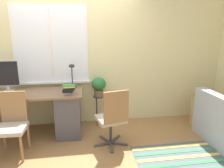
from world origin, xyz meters
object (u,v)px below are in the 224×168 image
office_chair_swivel (112,118)px  potted_plant (99,85)px  book_stack (69,89)px  plant_stand (99,100)px  keyboard (3,96)px  mouse (20,95)px  desk_chair_wooden (12,123)px  desk_lamp (72,72)px  monitor (7,76)px

office_chair_swivel → potted_plant: (-0.13, 0.82, 0.30)m
book_stack → plant_stand: size_ratio=0.36×
office_chair_swivel → plant_stand: bearing=-94.9°
keyboard → office_chair_swivel: office_chair_swivel is taller
book_stack → potted_plant: 0.68m
book_stack → plant_stand: bearing=39.6°
mouse → desk_chair_wooden: bearing=-94.3°
desk_lamp → potted_plant: bearing=4.6°
desk_lamp → plant_stand: 0.73m
office_chair_swivel → plant_stand: office_chair_swivel is taller
desk_lamp → office_chair_swivel: bearing=-52.2°
monitor → plant_stand: bearing=5.2°
monitor → office_chair_swivel: size_ratio=0.56×
book_stack → mouse: bearing=178.5°
plant_stand → book_stack: bearing=-140.4°
monitor → desk_chair_wooden: size_ratio=0.58×
office_chair_swivel → desk_chair_wooden: bearing=-14.9°
mouse → desk_lamp: size_ratio=0.16×
desk_chair_wooden → potted_plant: 1.56m
desk_chair_wooden → plant_stand: bearing=32.8°
mouse → potted_plant: potted_plant is taller
plant_stand → office_chair_swivel: bearing=-80.8°
monitor → desk_lamp: (1.05, 0.10, 0.01)m
keyboard → plant_stand: keyboard is taller
desk_lamp → office_chair_swivel: 1.14m
plant_stand → potted_plant: (0.00, -0.00, 0.29)m
keyboard → book_stack: (1.02, -0.03, 0.07)m
book_stack → potted_plant: bearing=39.6°
potted_plant → keyboard: bearing=-165.4°
keyboard → potted_plant: (1.53, 0.40, 0.01)m
desk_chair_wooden → office_chair_swivel: bearing=0.4°
keyboard → potted_plant: potted_plant is taller
desk_lamp → keyboard: bearing=-161.1°
monitor → keyboard: bearing=-91.4°
plant_stand → potted_plant: size_ratio=1.62×
keyboard → desk_chair_wooden: size_ratio=0.38×
desk_lamp → book_stack: desk_lamp is taller
desk_chair_wooden → plant_stand: 1.53m
book_stack → plant_stand: (0.52, 0.43, -0.35)m
keyboard → plant_stand: 1.61m
keyboard → mouse: size_ratio=4.93×
keyboard → office_chair_swivel: (1.67, -0.42, -0.29)m
book_stack → potted_plant: (0.52, 0.43, -0.06)m
keyboard → desk_chair_wooden: (0.23, -0.40, -0.30)m
book_stack → desk_chair_wooden: 0.94m
monitor → office_chair_swivel: bearing=-22.4°
mouse → plant_stand: 1.37m
monitor → potted_plant: (1.53, 0.14, -0.26)m
desk_lamp → mouse: bearing=-155.1°
mouse → book_stack: (0.76, -0.02, 0.06)m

